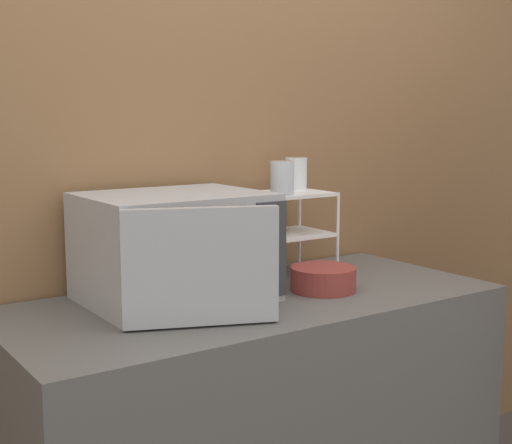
{
  "coord_description": "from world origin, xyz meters",
  "views": [
    {
      "loc": [
        -1.17,
        -1.38,
        1.46
      ],
      "look_at": [
        0.03,
        0.37,
        1.14
      ],
      "focal_mm": 50.0,
      "sensor_mm": 36.0,
      "label": 1
    }
  ],
  "objects_px": {
    "bowl": "(323,279)",
    "glass_back_right": "(296,173)",
    "microwave": "(176,248)",
    "dish_rack": "(289,216)",
    "glass_front_left": "(282,178)"
  },
  "relations": [
    {
      "from": "dish_rack",
      "to": "bowl",
      "type": "distance_m",
      "value": 0.29
    },
    {
      "from": "microwave",
      "to": "bowl",
      "type": "distance_m",
      "value": 0.48
    },
    {
      "from": "glass_back_right",
      "to": "bowl",
      "type": "xyz_separation_m",
      "value": [
        -0.12,
        -0.3,
        -0.3
      ]
    },
    {
      "from": "microwave",
      "to": "glass_front_left",
      "type": "xyz_separation_m",
      "value": [
        0.4,
        0.02,
        0.18
      ]
    },
    {
      "from": "microwave",
      "to": "glass_back_right",
      "type": "bearing_deg",
      "value": 14.96
    },
    {
      "from": "dish_rack",
      "to": "bowl",
      "type": "xyz_separation_m",
      "value": [
        -0.04,
        -0.23,
        -0.17
      ]
    },
    {
      "from": "microwave",
      "to": "dish_rack",
      "type": "distance_m",
      "value": 0.49
    },
    {
      "from": "dish_rack",
      "to": "glass_front_left",
      "type": "bearing_deg",
      "value": -140.17
    },
    {
      "from": "dish_rack",
      "to": "glass_back_right",
      "type": "relative_size",
      "value": 2.59
    },
    {
      "from": "bowl",
      "to": "glass_front_left",
      "type": "bearing_deg",
      "value": 101.95
    },
    {
      "from": "microwave",
      "to": "bowl",
      "type": "height_order",
      "value": "microwave"
    },
    {
      "from": "bowl",
      "to": "glass_back_right",
      "type": "bearing_deg",
      "value": 68.17
    },
    {
      "from": "microwave",
      "to": "bowl",
      "type": "bearing_deg",
      "value": -18.91
    },
    {
      "from": "microwave",
      "to": "dish_rack",
      "type": "xyz_separation_m",
      "value": [
        0.48,
        0.09,
        0.05
      ]
    },
    {
      "from": "dish_rack",
      "to": "glass_front_left",
      "type": "distance_m",
      "value": 0.17
    }
  ]
}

